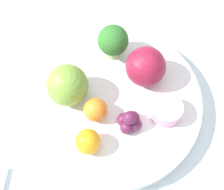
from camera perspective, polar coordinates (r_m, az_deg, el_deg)
ground_plane at (r=0.51m, az=-0.00°, el=-2.95°), size 6.00×6.00×0.00m
table_surface at (r=0.50m, az=-0.00°, el=-2.48°), size 1.20×1.20×0.02m
bowl at (r=0.48m, az=-0.00°, el=-1.30°), size 0.27×0.27×0.03m
broccoli at (r=0.48m, az=0.19°, el=9.79°), size 0.05×0.05×0.06m
apple_red at (r=0.46m, az=6.18°, el=5.19°), size 0.06×0.06×0.06m
apple_green at (r=0.45m, az=-8.16°, el=1.80°), size 0.06×0.06×0.06m
orange_front at (r=0.42m, az=-4.46°, el=-8.49°), size 0.03×0.03×0.03m
orange_back at (r=0.44m, az=-3.04°, el=-2.71°), size 0.03×0.03×0.03m
grape_cluster at (r=0.44m, az=3.23°, el=-4.83°), size 0.04×0.04×0.04m
small_cup at (r=0.45m, az=9.92°, el=-2.78°), size 0.04×0.04×0.02m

